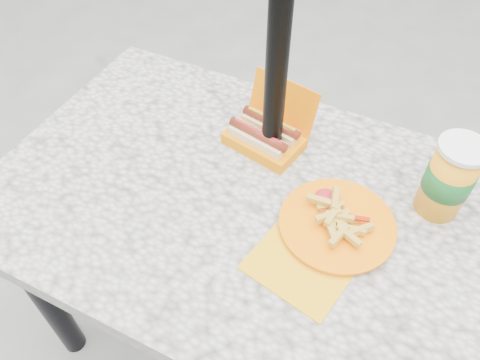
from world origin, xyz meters
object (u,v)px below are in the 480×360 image
at_px(soda_cup, 449,179).
at_px(hotdog_box, 266,134).
at_px(umbrella_pole, 279,28).
at_px(fries_plate, 334,226).

bearing_deg(soda_cup, hotdog_box, 177.85).
xyz_separation_m(umbrella_pole, fries_plate, (0.22, -0.16, -0.34)).
bearing_deg(hotdog_box, fries_plate, -24.75).
relative_size(umbrella_pole, hotdog_box, 10.24).
height_order(umbrella_pole, soda_cup, umbrella_pole).
relative_size(umbrella_pole, fries_plate, 6.12).
height_order(hotdog_box, fries_plate, hotdog_box).
xyz_separation_m(umbrella_pole, soda_cup, (0.41, 0.00, -0.25)).
bearing_deg(soda_cup, umbrella_pole, -179.36).
xyz_separation_m(hotdog_box, fries_plate, (0.25, -0.18, -0.02)).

